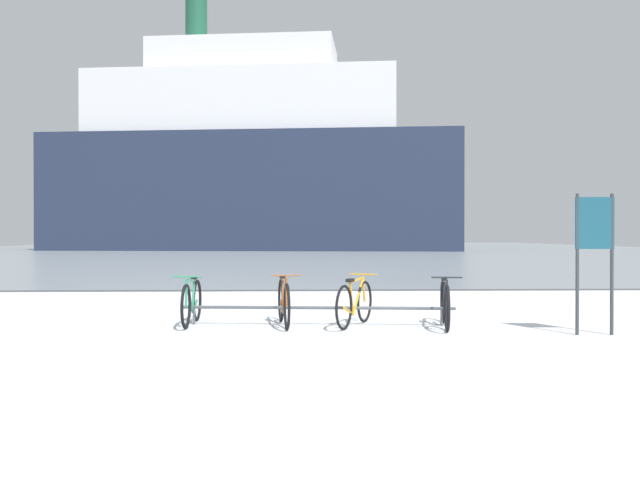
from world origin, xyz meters
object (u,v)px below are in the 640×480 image
bicycle_2 (355,303)px  bicycle_3 (445,304)px  ferry_ship (252,164)px  bicycle_1 (284,302)px  info_sign (595,239)px  bicycle_0 (192,302)px

bicycle_2 → bicycle_3: bearing=-8.4°
bicycle_3 → ferry_ship: ferry_ship is taller
bicycle_1 → bicycle_3: bearing=-6.5°
info_sign → ferry_ship: ferry_ship is taller
bicycle_1 → bicycle_3: 2.54m
bicycle_0 → ferry_ship: size_ratio=0.04×
bicycle_1 → info_sign: (4.50, -1.15, 1.01)m
ferry_ship → bicycle_1: bearing=-85.7°
bicycle_0 → bicycle_1: bicycle_1 is taller
bicycle_1 → ferry_ship: (-4.19, 55.55, 7.99)m
bicycle_1 → bicycle_3: bicycle_1 is taller
bicycle_0 → ferry_ship: 56.03m
bicycle_3 → info_sign: 2.39m
bicycle_1 → bicycle_2: size_ratio=1.11×
bicycle_3 → ferry_ship: (-6.70, 55.83, 8.00)m
bicycle_1 → info_sign: 4.76m
bicycle_0 → ferry_ship: ferry_ship is taller
bicycle_1 → bicycle_2: bearing=-4.1°
bicycle_3 → ferry_ship: 56.80m
bicycle_0 → bicycle_1: size_ratio=0.99×
bicycle_0 → bicycle_3: bicycle_3 is taller
bicycle_0 → bicycle_2: bicycle_0 is taller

